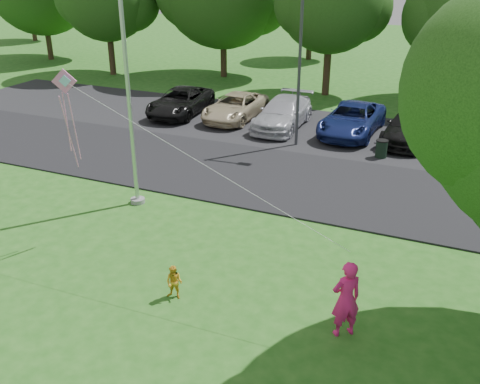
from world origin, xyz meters
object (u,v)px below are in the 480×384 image
at_px(child_yellow, 174,282).
at_px(kite, 71,99).
at_px(flagpole, 128,85).
at_px(street_lamp, 306,55).
at_px(trash_can, 381,149).
at_px(woman, 346,299).

xyz_separation_m(child_yellow, kite, (-3.81, 1.48, 3.96)).
distance_m(flagpole, street_lamp, 8.75).
xyz_separation_m(street_lamp, trash_can, (3.56, -0.15, -3.65)).
height_order(flagpole, kite, flagpole).
height_order(trash_can, kite, kite).
bearing_deg(child_yellow, kite, 153.78).
xyz_separation_m(trash_can, child_yellow, (-3.02, -12.30, 0.05)).
xyz_separation_m(flagpole, kite, (0.23, -2.94, 0.26)).
xyz_separation_m(trash_can, woman, (1.24, -11.99, 0.55)).
bearing_deg(child_yellow, street_lamp, 87.53).
height_order(flagpole, trash_can, flagpole).
distance_m(street_lamp, child_yellow, 12.97).
distance_m(street_lamp, trash_can, 5.10).
height_order(street_lamp, woman, street_lamp).
relative_size(trash_can, child_yellow, 0.89).
distance_m(flagpole, kite, 2.96).
height_order(street_lamp, child_yellow, street_lamp).
relative_size(trash_can, kite, 0.10).
bearing_deg(child_yellow, woman, -0.71).
height_order(flagpole, woman, flagpole).
xyz_separation_m(flagpole, child_yellow, (4.03, -4.43, -3.71)).
bearing_deg(trash_can, kite, -122.26).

